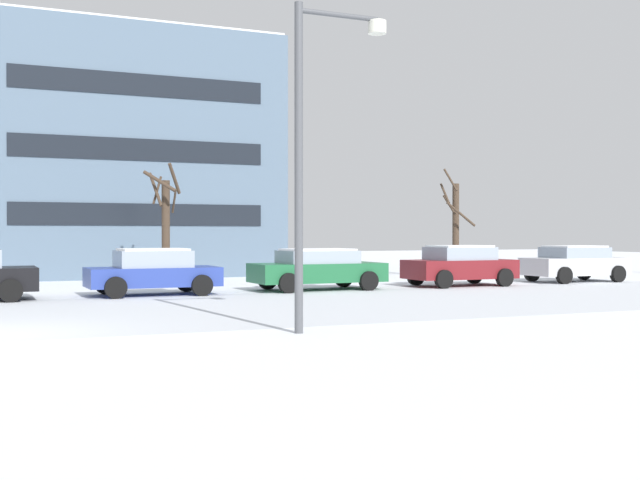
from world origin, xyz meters
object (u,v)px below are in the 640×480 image
at_px(parked_car_blue, 153,271).
at_px(parked_car_green, 317,269).
at_px(street_lamp, 315,133).
at_px(parked_car_maroon, 460,265).
at_px(parked_car_silver, 575,263).

bearing_deg(parked_car_blue, parked_car_green, 0.48).
relative_size(street_lamp, parked_car_maroon, 1.58).
distance_m(parked_car_maroon, parked_car_silver, 5.45).
xyz_separation_m(street_lamp, parked_car_blue, (-1.06, 10.21, -3.05)).
bearing_deg(parked_car_maroon, parked_car_blue, 179.40).
distance_m(parked_car_green, parked_car_silver, 10.89).
xyz_separation_m(parked_car_blue, parked_car_maroon, (10.89, -0.11, 0.02)).
height_order(parked_car_blue, parked_car_maroon, parked_car_maroon).
relative_size(street_lamp, parked_car_blue, 1.57).
distance_m(street_lamp, parked_car_blue, 10.71).
bearing_deg(parked_car_blue, parked_car_silver, 0.70).
xyz_separation_m(parked_car_green, parked_car_maroon, (5.44, -0.16, 0.03)).
xyz_separation_m(parked_car_blue, parked_car_silver, (16.33, 0.20, 0.00)).
height_order(street_lamp, parked_car_silver, street_lamp).
height_order(parked_car_green, parked_car_silver, parked_car_silver).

